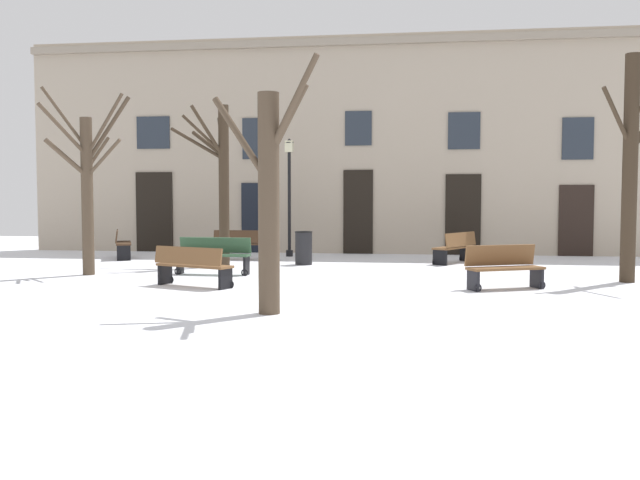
# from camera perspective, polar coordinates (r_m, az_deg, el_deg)

# --- Properties ---
(ground_plane) EXTENTS (35.74, 35.74, 0.00)m
(ground_plane) POSITION_cam_1_polar(r_m,az_deg,el_deg) (13.20, -1.17, -4.61)
(ground_plane) COLOR white
(building_facade) EXTENTS (22.34, 0.60, 7.18)m
(building_facade) POSITION_cam_1_polar(r_m,az_deg,el_deg) (23.19, 2.75, 7.91)
(building_facade) COLOR tan
(building_facade) RESTS_ON ground
(tree_right_of_center) EXTENTS (1.89, 1.39, 5.06)m
(tree_right_of_center) POSITION_cam_1_polar(r_m,az_deg,el_deg) (16.64, 24.27, 5.80)
(tree_right_of_center) COLOR #382B1E
(tree_right_of_center) RESTS_ON ground
(tree_center) EXTENTS (1.79, 1.36, 4.35)m
(tree_center) POSITION_cam_1_polar(r_m,az_deg,el_deg) (18.96, -8.14, 5.04)
(tree_center) COLOR #382B1E
(tree_center) RESTS_ON ground
(tree_near_facade) EXTENTS (1.87, 1.48, 4.04)m
(tree_near_facade) POSITION_cam_1_polar(r_m,az_deg,el_deg) (11.10, -4.22, 4.06)
(tree_near_facade) COLOR #4C3D2D
(tree_near_facade) RESTS_ON ground
(tree_left_of_center) EXTENTS (1.90, 1.79, 4.46)m
(tree_left_of_center) POSITION_cam_1_polar(r_m,az_deg,el_deg) (17.51, -18.66, 4.40)
(tree_left_of_center) COLOR #4C3D2D
(tree_left_of_center) RESTS_ON ground
(streetlamp) EXTENTS (0.30, 0.30, 3.71)m
(streetlamp) POSITION_cam_1_polar(r_m,az_deg,el_deg) (21.83, -2.55, 4.60)
(streetlamp) COLOR black
(streetlamp) RESTS_ON ground
(litter_bin) EXTENTS (0.50, 0.50, 0.93)m
(litter_bin) POSITION_cam_1_polar(r_m,az_deg,el_deg) (19.18, -1.36, -0.65)
(litter_bin) COLOR black
(litter_bin) RESTS_ON ground
(bench_by_litter_bin) EXTENTS (1.66, 1.12, 0.90)m
(bench_by_litter_bin) POSITION_cam_1_polar(r_m,az_deg,el_deg) (14.60, 14.93, -2.18)
(bench_by_litter_bin) COLOR brown
(bench_by_litter_bin) RESTS_ON ground
(bench_near_lamp) EXTENTS (1.80, 0.50, 0.90)m
(bench_near_lamp) POSITION_cam_1_polar(r_m,az_deg,el_deg) (20.79, -6.32, -0.33)
(bench_near_lamp) COLOR #3D2819
(bench_near_lamp) RESTS_ON ground
(bench_far_corner) EXTENTS (1.81, 1.10, 0.85)m
(bench_far_corner) POSITION_cam_1_polar(r_m,az_deg,el_deg) (14.69, -10.47, -2.09)
(bench_far_corner) COLOR brown
(bench_far_corner) RESTS_ON ground
(bench_near_center_tree) EXTENTS (1.31, 1.72, 0.89)m
(bench_near_center_tree) POSITION_cam_1_polar(r_m,az_deg,el_deg) (19.95, 11.13, -0.59)
(bench_near_center_tree) COLOR brown
(bench_near_center_tree) RESTS_ON ground
(bench_facing_shops) EXTENTS (1.08, 1.67, 0.88)m
(bench_facing_shops) POSITION_cam_1_polar(r_m,az_deg,el_deg) (21.93, -16.04, -0.27)
(bench_facing_shops) COLOR #3D2819
(bench_facing_shops) RESTS_ON ground
(bench_back_to_back_left) EXTENTS (1.84, 0.51, 0.90)m
(bench_back_to_back_left) POSITION_cam_1_polar(r_m,az_deg,el_deg) (16.98, -8.76, -1.21)
(bench_back_to_back_left) COLOR #2D4C33
(bench_back_to_back_left) RESTS_ON ground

